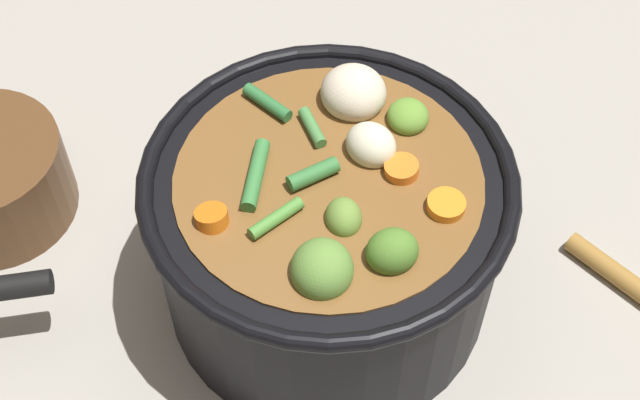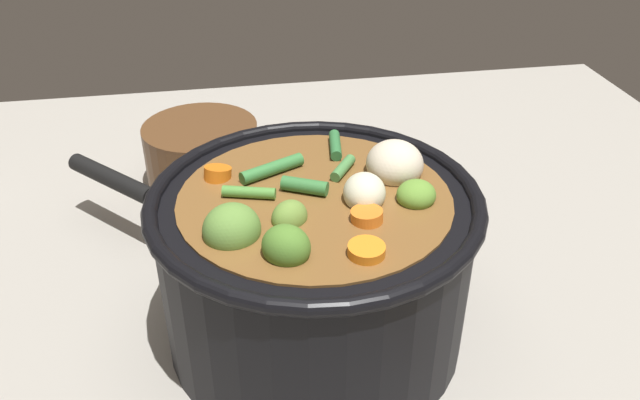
# 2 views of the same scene
# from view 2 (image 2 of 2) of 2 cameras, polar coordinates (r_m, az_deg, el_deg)

# --- Properties ---
(ground_plane) EXTENTS (1.10, 1.10, 0.00)m
(ground_plane) POSITION_cam_2_polar(r_m,az_deg,el_deg) (0.56, -0.41, -11.31)
(ground_plane) COLOR #9E998E
(cooking_pot) EXTENTS (0.25, 0.25, 0.16)m
(cooking_pot) POSITION_cam_2_polar(r_m,az_deg,el_deg) (0.51, -0.41, -5.46)
(cooking_pot) COLOR black
(cooking_pot) RESTS_ON ground_plane
(small_saucepan) EXTENTS (0.20, 0.20, 0.07)m
(small_saucepan) POSITION_cam_2_polar(r_m,az_deg,el_deg) (0.75, -10.53, 3.92)
(small_saucepan) COLOR brown
(small_saucepan) RESTS_ON ground_plane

